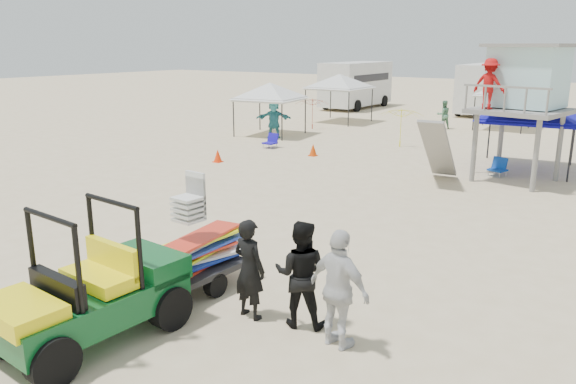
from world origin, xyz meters
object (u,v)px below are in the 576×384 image
Objects in this scene: canopy_blue at (530,101)px; lifeguard_tower at (522,82)px; surf_trailer at (195,249)px; man_left at (249,269)px; utility_cart at (86,282)px.

lifeguard_tower is at bearing -87.48° from canopy_blue.
surf_trailer is at bearing -102.26° from lifeguard_tower.
man_left is 15.06m from canopy_blue.
surf_trailer is 0.50× the size of lifeguard_tower.
canopy_blue is (-0.09, 2.10, -0.76)m from lifeguard_tower.
utility_cart is 15.29m from lifeguard_tower.
utility_cart is 2.55m from man_left.
canopy_blue is at bearing 92.52° from lifeguard_tower.
man_left is 0.48× the size of canopy_blue.
surf_trailer is 0.62× the size of canopy_blue.
canopy_blue reaches higher than utility_cart.
canopy_blue is (1.12, 14.93, 1.65)m from man_left.
man_left is at bearing 53.23° from utility_cart.
surf_trailer is 14.96m from canopy_blue.
canopy_blue is at bearing 79.81° from surf_trailer.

